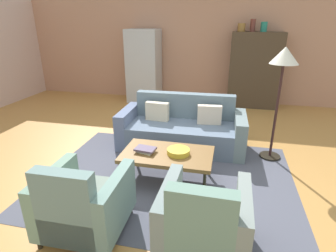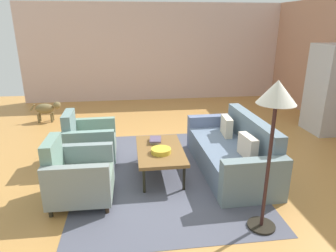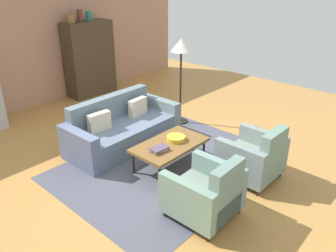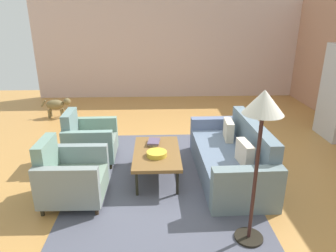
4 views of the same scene
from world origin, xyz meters
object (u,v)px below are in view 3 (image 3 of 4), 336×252
object	(u,v)px
coffee_table	(170,145)
book_stack	(159,149)
vase_tall	(71,19)
armchair_right	(255,158)
vase_round	(80,16)
floor_lamp	(181,53)
armchair_left	(207,194)
fruit_bowl	(176,138)
cabinet	(89,59)
couch	(121,129)
vase_small	(89,16)

from	to	relation	value
coffee_table	book_stack	world-z (taller)	book_stack
coffee_table	vase_tall	bearing A→B (deg)	76.77
coffee_table	armchair_right	distance (m)	1.31
vase_round	floor_lamp	bearing A→B (deg)	-83.86
armchair_left	vase_round	world-z (taller)	vase_round
fruit_bowl	cabinet	size ratio (longest dim) A/B	0.17
couch	coffee_table	bearing A→B (deg)	88.87
book_stack	couch	bearing A→B (deg)	76.82
book_stack	vase_small	xyz separation A→B (m)	(1.69, 3.89, 1.46)
cabinet	floor_lamp	bearing A→B (deg)	-86.88
fruit_bowl	cabinet	bearing A→B (deg)	73.30
coffee_table	vase_small	world-z (taller)	vase_small
fruit_bowl	armchair_left	bearing A→B (deg)	-122.64
cabinet	vase_round	bearing A→B (deg)	-178.19
armchair_right	vase_tall	world-z (taller)	vase_tall
fruit_bowl	couch	bearing A→B (deg)	97.22
cabinet	vase_round	xyz separation A→B (m)	(-0.15, -0.00, 1.04)
armchair_left	vase_small	world-z (taller)	vase_small
armchair_right	cabinet	world-z (taller)	cabinet
cabinet	fruit_bowl	bearing A→B (deg)	-106.70
vase_tall	cabinet	bearing A→B (deg)	0.68
armchair_right	floor_lamp	world-z (taller)	floor_lamp
couch	cabinet	xyz separation A→B (m)	(1.31, 2.67, 0.61)
coffee_table	vase_round	bearing A→B (deg)	73.30
couch	vase_round	distance (m)	3.34
fruit_bowl	book_stack	world-z (taller)	fruit_bowl
book_stack	vase_tall	bearing A→B (deg)	72.94
book_stack	vase_small	distance (m)	4.49
armchair_right	fruit_bowl	distance (m)	1.26
fruit_bowl	cabinet	xyz separation A→B (m)	(1.16, 3.85, 0.45)
armchair_left	vase_round	distance (m)	5.55
couch	vase_round	size ratio (longest dim) A/B	7.61
book_stack	vase_round	xyz separation A→B (m)	(1.44, 3.89, 1.49)
couch	armchair_left	xyz separation A→B (m)	(-0.60, -2.35, 0.06)
vase_small	floor_lamp	bearing A→B (deg)	-88.91
cabinet	vase_round	world-z (taller)	vase_round
cabinet	floor_lamp	world-z (taller)	cabinet
coffee_table	fruit_bowl	xyz separation A→B (m)	(0.15, -0.00, 0.07)
coffee_table	vase_tall	size ratio (longest dim) A/B	6.47
vase_tall	floor_lamp	size ratio (longest dim) A/B	0.11
armchair_left	floor_lamp	xyz separation A→B (m)	(2.06, 2.19, 1.10)
couch	coffee_table	distance (m)	1.19
vase_tall	vase_round	size ratio (longest dim) A/B	0.67
armchair_left	vase_tall	xyz separation A→B (m)	(1.50, 5.01, 1.55)
vase_tall	vase_round	xyz separation A→B (m)	(0.25, 0.00, 0.05)
armchair_left	vase_tall	bearing A→B (deg)	72.27
vase_tall	floor_lamp	bearing A→B (deg)	-78.90
vase_round	floor_lamp	world-z (taller)	vase_round
couch	vase_small	bearing A→B (deg)	-119.07
armchair_left	floor_lamp	bearing A→B (deg)	45.75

